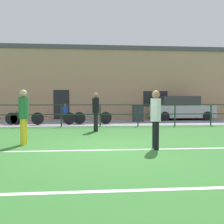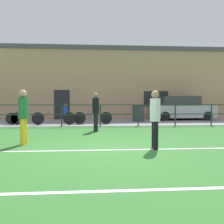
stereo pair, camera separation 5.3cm
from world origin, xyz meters
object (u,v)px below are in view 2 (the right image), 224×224
Objects in this scene: player_winger at (23,114)px; trash_bin_0 at (138,113)px; player_striker at (155,116)px; bicycle_parked_3 at (2,118)px; spectator_child at (66,112)px; bicycle_parked_1 at (93,118)px; parked_car_red at (181,109)px; player_goalkeeper at (96,109)px; bicycle_parked_0 at (54,118)px.

player_winger is 1.58× the size of trash_bin_0.
bicycle_parked_3 is (-6.71, 7.34, -0.56)m from player_striker.
bicycle_parked_3 is at bearing 17.94° from spectator_child.
bicycle_parked_1 is 3.29m from trash_bin_0.
parked_car_red reaches higher than bicycle_parked_3.
parked_car_red is at bearing 23.88° from bicycle_parked_1.
bicycle_parked_3 is at bearing -155.09° from player_winger.
player_striker is at bearing 111.21° from spectator_child.
player_goalkeeper reaches higher than parked_car_red.
bicycle_parked_0 is at bearing -4.04° from bicycle_parked_3.
player_goalkeeper is 0.40× the size of parked_car_red.
bicycle_parked_1 is (2.16, 0.20, 0.00)m from bicycle_parked_0.
spectator_child is 0.50× the size of bicycle_parked_3.
bicycle_parked_1 is at bearing -156.12° from parked_car_red.
parked_car_red is (7.80, 1.61, 0.12)m from spectator_child.
parked_car_red is at bearing 125.47° from player_goalkeeper.
player_striker is (1.59, -4.14, -0.03)m from player_goalkeeper.
player_goalkeeper is at bearing -52.81° from bicycle_parked_0.
bicycle_parked_0 is at bearing -160.61° from parked_car_red.
trash_bin_0 is (1.19, 8.89, -0.37)m from player_striker.
player_winger is 7.47m from spectator_child.
player_winger reaches higher than player_striker.
trash_bin_0 is (5.05, 7.88, -0.40)m from player_winger.
player_goalkeeper is 0.75× the size of bicycle_parked_3.
trash_bin_0 is (2.79, 4.75, -0.40)m from player_goalkeeper.
parked_car_red is at bearing 13.72° from bicycle_parked_3.
bicycle_parked_0 is 1.06× the size of bicycle_parked_3.
parked_car_red reaches higher than bicycle_parked_0.
spectator_child is at bearing -168.34° from parked_car_red.
bicycle_parked_0 is (-8.31, -2.92, -0.41)m from parked_car_red.
player_winger is at bearing -89.89° from bicycle_parked_0.
player_goalkeeper is 1.49× the size of spectator_child.
player_winger reaches higher than bicycle_parked_1.
bicycle_parked_3 is at bearing -131.06° from player_goalkeeper.
player_goalkeeper reaches higher than bicycle_parked_0.
bicycle_parked_0 is at bearing -147.44° from player_striker.
player_goalkeeper is 4.44m from player_striker.
trash_bin_0 is at bearing -175.05° from spectator_child.
player_goalkeeper reaches higher than spectator_child.
player_striker is 9.10m from spectator_child.
player_goalkeeper is 3.87m from player_winger.
player_winger is (-2.27, -3.13, -0.00)m from player_goalkeeper.
spectator_child is 0.27× the size of parked_car_red.
player_goalkeeper is at bearing -32.03° from bicycle_parked_3.
bicycle_parked_1 is (-1.71, 7.34, -0.55)m from player_striker.
player_striker reaches higher than bicycle_parked_1.
bicycle_parked_1 is at bearing 173.12° from player_goalkeeper.
bicycle_parked_3 is at bearing -133.47° from player_striker.
player_striker reaches higher than bicycle_parked_3.
player_goalkeeper reaches higher than player_winger.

